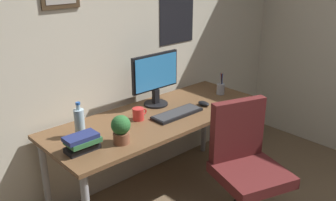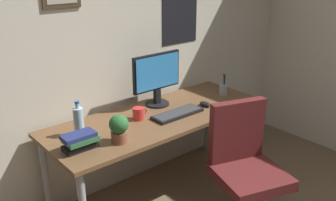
{
  "view_description": "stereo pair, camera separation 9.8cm",
  "coord_description": "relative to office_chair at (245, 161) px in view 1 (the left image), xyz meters",
  "views": [
    {
      "loc": [
        -1.53,
        -0.3,
        1.88
      ],
      "look_at": [
        0.23,
        1.62,
        0.89
      ],
      "focal_mm": 39.89,
      "sensor_mm": 36.0,
      "label": 1
    },
    {
      "loc": [
        -1.46,
        -0.37,
        1.88
      ],
      "look_at": [
        0.23,
        1.62,
        0.89
      ],
      "focal_mm": 39.89,
      "sensor_mm": 36.0,
      "label": 2
    }
  ],
  "objects": [
    {
      "name": "wall_back",
      "position": [
        -0.45,
        1.1,
        0.77
      ],
      "size": [
        4.4,
        0.1,
        2.6
      ],
      "color": "beige",
      "rests_on": "ground_plane"
    },
    {
      "name": "desk",
      "position": [
        -0.22,
        0.67,
        0.14
      ],
      "size": [
        1.82,
        0.69,
        0.74
      ],
      "color": "brown",
      "rests_on": "ground_plane"
    },
    {
      "name": "office_chair",
      "position": [
        0.0,
        0.0,
        0.0
      ],
      "size": [
        0.58,
        0.6,
        0.95
      ],
      "color": "#591E1E",
      "rests_on": "ground_plane"
    },
    {
      "name": "monitor",
      "position": [
        -0.1,
        0.86,
        0.45
      ],
      "size": [
        0.46,
        0.2,
        0.43
      ],
      "color": "black",
      "rests_on": "desk"
    },
    {
      "name": "keyboard",
      "position": [
        -0.12,
        0.58,
        0.22
      ],
      "size": [
        0.43,
        0.15,
        0.03
      ],
      "color": "black",
      "rests_on": "desk"
    },
    {
      "name": "computer_mouse",
      "position": [
        0.18,
        0.58,
        0.23
      ],
      "size": [
        0.06,
        0.11,
        0.04
      ],
      "color": "black",
      "rests_on": "desk"
    },
    {
      "name": "water_bottle",
      "position": [
        -0.87,
        0.75,
        0.31
      ],
      "size": [
        0.07,
        0.07,
        0.25
      ],
      "color": "silver",
      "rests_on": "desk"
    },
    {
      "name": "coffee_mug_near",
      "position": [
        -0.4,
        0.71,
        0.26
      ],
      "size": [
        0.12,
        0.09,
        0.09
      ],
      "color": "red",
      "rests_on": "desk"
    },
    {
      "name": "potted_plant",
      "position": [
        -0.72,
        0.49,
        0.31
      ],
      "size": [
        0.13,
        0.13,
        0.19
      ],
      "color": "brown",
      "rests_on": "desk"
    },
    {
      "name": "pen_cup",
      "position": [
        0.5,
        0.67,
        0.26
      ],
      "size": [
        0.07,
        0.07,
        0.2
      ],
      "color": "#9EA0A5",
      "rests_on": "desk"
    },
    {
      "name": "book_stack_left",
      "position": [
        -0.96,
        0.57,
        0.27
      ],
      "size": [
        0.22,
        0.15,
        0.11
      ],
      "color": "black",
      "rests_on": "desk"
    }
  ]
}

